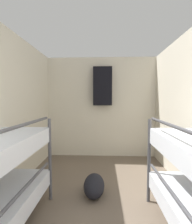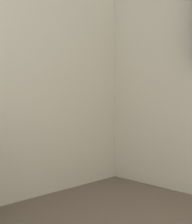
{
  "view_description": "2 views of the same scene",
  "coord_description": "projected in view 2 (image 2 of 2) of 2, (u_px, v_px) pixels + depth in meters",
  "views": [
    {
      "loc": [
        0.07,
        0.16,
        1.36
      ],
      "look_at": [
        -0.08,
        3.43,
        1.15
      ],
      "focal_mm": 28.0,
      "sensor_mm": 36.0,
      "label": 1
    },
    {
      "loc": [
        0.57,
        2.26,
        0.7
      ],
      "look_at": [
        -0.78,
        3.56,
        0.79
      ],
      "focal_mm": 35.0,
      "sensor_mm": 36.0,
      "label": 2
    }
  ],
  "objects": []
}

